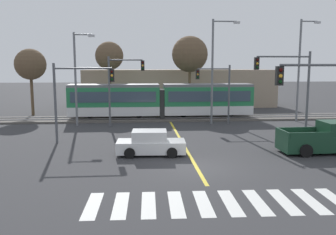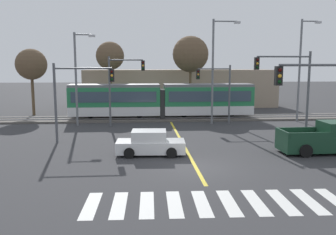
# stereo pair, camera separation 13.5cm
# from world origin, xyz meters

# --- Properties ---
(ground_plane) EXTENTS (200.00, 200.00, 0.00)m
(ground_plane) POSITION_xyz_m (0.00, 0.00, 0.00)
(ground_plane) COLOR #333335
(track_bed) EXTENTS (120.00, 4.00, 0.18)m
(track_bed) POSITION_xyz_m (0.00, 17.66, 0.09)
(track_bed) COLOR #56514C
(track_bed) RESTS_ON ground
(rail_near) EXTENTS (120.00, 0.08, 0.10)m
(rail_near) POSITION_xyz_m (0.00, 16.94, 0.23)
(rail_near) COLOR #939399
(rail_near) RESTS_ON track_bed
(rail_far) EXTENTS (120.00, 0.08, 0.10)m
(rail_far) POSITION_xyz_m (0.00, 18.38, 0.23)
(rail_far) COLOR #939399
(rail_far) RESTS_ON track_bed
(light_rail_tram) EXTENTS (18.50, 2.64, 3.43)m
(light_rail_tram) POSITION_xyz_m (-0.77, 17.66, 2.05)
(light_rail_tram) COLOR silver
(light_rail_tram) RESTS_ON track_bed
(crosswalk_stripe_0) EXTENTS (0.64, 2.81, 0.01)m
(crosswalk_stripe_0) POSITION_xyz_m (-4.95, -4.82, 0.00)
(crosswalk_stripe_0) COLOR silver
(crosswalk_stripe_0) RESTS_ON ground
(crosswalk_stripe_1) EXTENTS (0.64, 2.81, 0.01)m
(crosswalk_stripe_1) POSITION_xyz_m (-3.85, -4.85, 0.00)
(crosswalk_stripe_1) COLOR silver
(crosswalk_stripe_1) RESTS_ON ground
(crosswalk_stripe_2) EXTENTS (0.64, 2.81, 0.01)m
(crosswalk_stripe_2) POSITION_xyz_m (-2.75, -4.88, 0.00)
(crosswalk_stripe_2) COLOR silver
(crosswalk_stripe_2) RESTS_ON ground
(crosswalk_stripe_3) EXTENTS (0.64, 2.81, 0.01)m
(crosswalk_stripe_3) POSITION_xyz_m (-1.65, -4.91, 0.00)
(crosswalk_stripe_3) COLOR silver
(crosswalk_stripe_3) RESTS_ON ground
(crosswalk_stripe_4) EXTENTS (0.64, 2.81, 0.01)m
(crosswalk_stripe_4) POSITION_xyz_m (-0.55, -4.94, 0.00)
(crosswalk_stripe_4) COLOR silver
(crosswalk_stripe_4) RESTS_ON ground
(crosswalk_stripe_5) EXTENTS (0.64, 2.81, 0.01)m
(crosswalk_stripe_5) POSITION_xyz_m (0.55, -4.97, 0.00)
(crosswalk_stripe_5) COLOR silver
(crosswalk_stripe_5) RESTS_ON ground
(crosswalk_stripe_6) EXTENTS (0.64, 2.81, 0.01)m
(crosswalk_stripe_6) POSITION_xyz_m (1.65, -5.00, 0.00)
(crosswalk_stripe_6) COLOR silver
(crosswalk_stripe_6) RESTS_ON ground
(crosswalk_stripe_7) EXTENTS (0.64, 2.81, 0.01)m
(crosswalk_stripe_7) POSITION_xyz_m (2.75, -5.03, 0.00)
(crosswalk_stripe_7) COLOR silver
(crosswalk_stripe_7) RESTS_ON ground
(crosswalk_stripe_8) EXTENTS (0.64, 2.81, 0.01)m
(crosswalk_stripe_8) POSITION_xyz_m (3.85, -5.06, 0.00)
(crosswalk_stripe_8) COLOR silver
(crosswalk_stripe_8) RESTS_ON ground
(crosswalk_stripe_9) EXTENTS (0.64, 2.81, 0.01)m
(crosswalk_stripe_9) POSITION_xyz_m (4.95, -5.09, 0.00)
(crosswalk_stripe_9) COLOR silver
(crosswalk_stripe_9) RESTS_ON ground
(lane_centre_line) EXTENTS (0.20, 18.62, 0.01)m
(lane_centre_line) POSITION_xyz_m (0.00, 6.35, 0.00)
(lane_centre_line) COLOR gold
(lane_centre_line) RESTS_ON ground
(sedan_crossing) EXTENTS (4.28, 2.08, 1.52)m
(sedan_crossing) POSITION_xyz_m (-2.37, 3.10, 0.70)
(sedan_crossing) COLOR silver
(sedan_crossing) RESTS_ON ground
(pickup_truck) EXTENTS (5.43, 2.30, 1.98)m
(pickup_truck) POSITION_xyz_m (8.58, 2.70, 0.84)
(pickup_truck) COLOR #193D28
(pickup_truck) RESTS_ON ground
(traffic_light_far_left) EXTENTS (3.25, 0.38, 6.27)m
(traffic_light_far_left) POSITION_xyz_m (-4.64, 13.71, 4.15)
(traffic_light_far_left) COLOR #515459
(traffic_light_far_left) RESTS_ON ground
(traffic_light_far_right) EXTENTS (3.25, 0.38, 5.52)m
(traffic_light_far_right) POSITION_xyz_m (4.24, 14.23, 3.67)
(traffic_light_far_right) COLOR #515459
(traffic_light_far_right) RESTS_ON ground
(traffic_light_mid_right) EXTENTS (4.25, 0.38, 6.51)m
(traffic_light_mid_right) POSITION_xyz_m (8.14, 7.16, 4.33)
(traffic_light_mid_right) COLOR #515459
(traffic_light_mid_right) RESTS_ON ground
(traffic_light_mid_left) EXTENTS (4.25, 0.38, 5.64)m
(traffic_light_mid_left) POSITION_xyz_m (-7.44, 7.09, 3.80)
(traffic_light_mid_left) COLOR #515459
(traffic_light_mid_left) RESTS_ON ground
(traffic_light_near_right) EXTENTS (3.75, 0.38, 5.82)m
(traffic_light_near_right) POSITION_xyz_m (5.74, -2.09, 3.90)
(traffic_light_near_right) COLOR #515459
(traffic_light_near_right) RESTS_ON ground
(street_lamp_west) EXTENTS (1.91, 0.28, 8.39)m
(street_lamp_west) POSITION_xyz_m (-8.56, 14.37, 4.74)
(street_lamp_west) COLOR slate
(street_lamp_west) RESTS_ON ground
(street_lamp_centre) EXTENTS (2.57, 0.28, 9.66)m
(street_lamp_centre) POSITION_xyz_m (3.98, 14.33, 5.47)
(street_lamp_centre) COLOR slate
(street_lamp_centre) RESTS_ON ground
(street_lamp_east) EXTENTS (1.96, 0.28, 9.84)m
(street_lamp_east) POSITION_xyz_m (12.57, 15.12, 5.48)
(street_lamp_east) COLOR slate
(street_lamp_east) RESTS_ON ground
(bare_tree_far_west) EXTENTS (3.37, 3.37, 7.29)m
(bare_tree_far_west) POSITION_xyz_m (-14.77, 21.80, 5.56)
(bare_tree_far_west) COLOR brown
(bare_tree_far_west) RESTS_ON ground
(bare_tree_west) EXTENTS (3.24, 3.24, 8.20)m
(bare_tree_west) POSITION_xyz_m (-6.37, 23.41, 6.51)
(bare_tree_west) COLOR brown
(bare_tree_west) RESTS_ON ground
(bare_tree_east) EXTENTS (4.21, 4.21, 8.89)m
(bare_tree_east) POSITION_xyz_m (2.97, 23.43, 6.76)
(bare_tree_east) COLOR brown
(bare_tree_east) RESTS_ON ground
(building_backdrop_far) EXTENTS (25.26, 6.00, 4.91)m
(building_backdrop_far) POSITION_xyz_m (2.44, 29.53, 2.46)
(building_backdrop_far) COLOR gray
(building_backdrop_far) RESTS_ON ground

